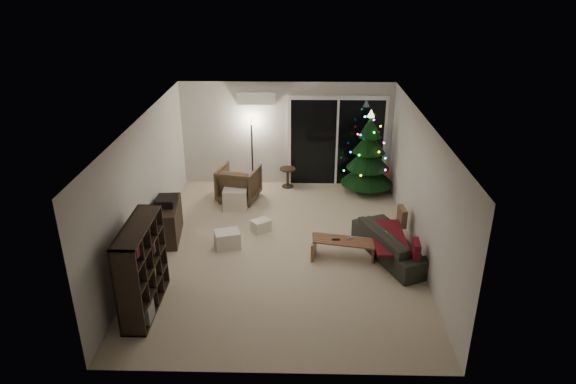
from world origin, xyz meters
name	(u,v)px	position (x,y,z in m)	size (l,w,h in m)	color
room	(306,171)	(0.46, 1.49, 1.02)	(6.50, 7.51, 2.60)	beige
bookshelf	(130,268)	(-2.25, -1.86, 0.72)	(0.37, 1.45, 1.45)	black
media_cabinet	(168,221)	(-2.25, 0.40, 0.36)	(0.43, 1.15, 0.72)	black
stereo	(166,201)	(-2.25, 0.40, 0.79)	(0.36, 0.43, 0.15)	black
armchair	(239,183)	(-1.06, 2.23, 0.40)	(0.85, 0.88, 0.80)	#443726
ottoman	(236,198)	(-1.09, 1.79, 0.23)	(0.51, 0.51, 0.46)	beige
cardboard_box_a	(227,239)	(-1.05, 0.05, 0.17)	(0.46, 0.35, 0.33)	white
cardboard_box_b	(261,226)	(-0.45, 0.70, 0.12)	(0.35, 0.26, 0.25)	white
side_table	(288,177)	(0.03, 3.00, 0.24)	(0.38, 0.38, 0.48)	black
floor_lamp	(252,154)	(-0.81, 2.98, 0.85)	(0.27, 0.27, 1.69)	black
sofa	(394,243)	(2.05, -0.22, 0.27)	(1.88, 0.73, 0.55)	black
sofa_throw	(389,237)	(1.95, -0.22, 0.40)	(0.59, 1.35, 0.05)	#4F0409
cushion_a	(402,217)	(2.30, 0.43, 0.50)	(0.11, 0.36, 0.36)	brown
cushion_b	(416,251)	(2.30, -0.87, 0.50)	(0.11, 0.36, 0.36)	#4F0409
coffee_table	(344,249)	(1.14, -0.29, 0.18)	(1.16, 0.40, 0.37)	#9B6F4A
remote_a	(336,239)	(0.99, -0.29, 0.38)	(0.14, 0.04, 0.02)	black
remote_b	(349,238)	(1.24, -0.24, 0.38)	(0.13, 0.04, 0.02)	slate
christmas_tree	(369,152)	(1.90, 2.75, 0.99)	(1.23, 1.23, 1.99)	black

